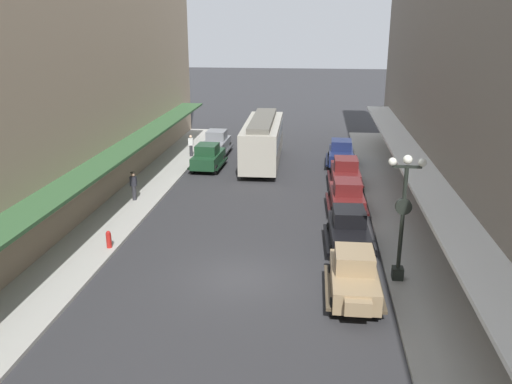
# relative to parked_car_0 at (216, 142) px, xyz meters

# --- Properties ---
(ground_plane) EXTENTS (200.00, 200.00, 0.00)m
(ground_plane) POSITION_rel_parked_car_0_xyz_m (4.86, -20.94, -0.94)
(ground_plane) COLOR #2D2D30
(sidewalk_left) EXTENTS (3.00, 60.00, 0.15)m
(sidewalk_left) POSITION_rel_parked_car_0_xyz_m (-2.64, -20.94, -0.87)
(sidewalk_left) COLOR #A8A59E
(sidewalk_left) RESTS_ON ground
(sidewalk_right) EXTENTS (3.00, 60.00, 0.15)m
(sidewalk_right) POSITION_rel_parked_car_0_xyz_m (12.36, -20.94, -0.87)
(sidewalk_right) COLOR #A8A59E
(sidewalk_right) RESTS_ON ground
(parked_car_0) EXTENTS (2.21, 4.29, 1.84)m
(parked_car_0) POSITION_rel_parked_car_0_xyz_m (0.00, 0.00, 0.00)
(parked_car_0) COLOR slate
(parked_car_0) RESTS_ON ground
(parked_car_1) EXTENTS (2.22, 4.29, 1.84)m
(parked_car_1) POSITION_rel_parked_car_0_xyz_m (9.65, -2.42, 0.00)
(parked_car_1) COLOR #19234C
(parked_car_1) RESTS_ON ground
(parked_car_2) EXTENTS (2.20, 4.28, 1.84)m
(parked_car_2) POSITION_rel_parked_car_0_xyz_m (9.74, -7.32, 0.00)
(parked_car_2) COLOR #591919
(parked_car_2) RESTS_ON ground
(parked_car_3) EXTENTS (2.17, 4.27, 1.84)m
(parked_car_3) POSITION_rel_parked_car_0_xyz_m (9.41, -22.04, 0.00)
(parked_car_3) COLOR #997F5B
(parked_car_3) RESTS_ON ground
(parked_car_4) EXTENTS (2.27, 4.31, 1.84)m
(parked_car_4) POSITION_rel_parked_car_0_xyz_m (9.45, -17.32, 0.00)
(parked_car_4) COLOR black
(parked_car_4) RESTS_ON ground
(parked_car_5) EXTENTS (2.26, 4.30, 1.84)m
(parked_car_5) POSITION_rel_parked_car_0_xyz_m (9.60, -12.26, 0.00)
(parked_car_5) COLOR #591919
(parked_car_5) RESTS_ON ground
(parked_car_6) EXTENTS (2.26, 4.30, 1.84)m
(parked_car_6) POSITION_rel_parked_car_0_xyz_m (0.25, -4.47, 0.00)
(parked_car_6) COLOR #193D23
(parked_car_6) RESTS_ON ground
(streetcar) EXTENTS (2.73, 9.66, 3.46)m
(streetcar) POSITION_rel_parked_car_0_xyz_m (3.95, -2.74, 0.96)
(streetcar) COLOR #ADA899
(streetcar) RESTS_ON ground
(lamp_post_with_clock) EXTENTS (1.42, 0.44, 5.16)m
(lamp_post_with_clock) POSITION_rel_parked_car_0_xyz_m (11.26, -20.57, 2.04)
(lamp_post_with_clock) COLOR black
(lamp_post_with_clock) RESTS_ON sidewalk_right
(fire_hydrant) EXTENTS (0.24, 0.24, 0.82)m
(fire_hydrant) POSITION_rel_parked_car_0_xyz_m (-1.49, -18.89, -0.38)
(fire_hydrant) COLOR #B21E19
(fire_hydrant) RESTS_ON sidewalk_left
(pedestrian_0) EXTENTS (0.36, 0.28, 1.67)m
(pedestrian_0) POSITION_rel_parked_car_0_xyz_m (-2.58, -12.15, 0.07)
(pedestrian_0) COLOR #2D2D33
(pedestrian_0) RESTS_ON sidewalk_left
(pedestrian_1) EXTENTS (0.36, 0.24, 1.64)m
(pedestrian_1) POSITION_rel_parked_car_0_xyz_m (-1.69, -1.51, 0.05)
(pedestrian_1) COLOR #2D2D33
(pedestrian_1) RESTS_ON sidewalk_left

